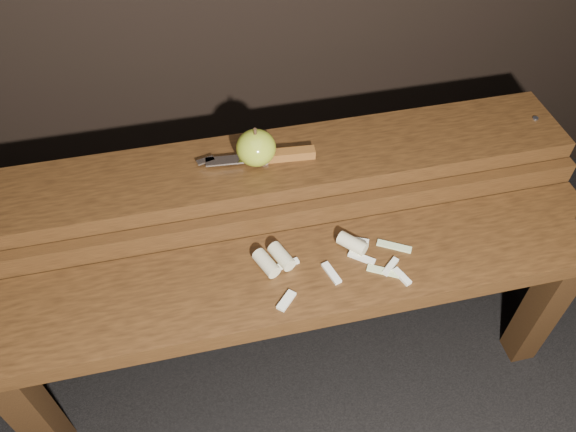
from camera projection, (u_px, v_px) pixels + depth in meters
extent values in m
plane|color=black|center=(293.00, 357.00, 1.36)|extent=(60.00, 60.00, 0.00)
cube|color=black|center=(33.00, 412.00, 1.08)|extent=(0.06, 0.06, 0.38)
cube|color=black|center=(543.00, 307.00, 1.24)|extent=(0.06, 0.06, 0.38)
cube|color=#38200D|center=(301.00, 277.00, 1.03)|extent=(1.20, 0.20, 0.04)
cube|color=black|center=(37.00, 276.00, 1.24)|extent=(0.06, 0.06, 0.46)
cube|color=black|center=(486.00, 198.00, 1.40)|extent=(0.06, 0.06, 0.46)
cube|color=#38200D|center=(287.00, 218.00, 1.08)|extent=(1.20, 0.02, 0.05)
cube|color=#38200D|center=(276.00, 166.00, 1.12)|extent=(1.20, 0.18, 0.04)
cylinder|color=slate|center=(535.00, 118.00, 1.18)|extent=(0.01, 0.01, 0.00)
ellipsoid|color=olive|center=(256.00, 148.00, 1.07)|extent=(0.08, 0.08, 0.07)
cylinder|color=#382314|center=(255.00, 131.00, 1.04)|extent=(0.01, 0.01, 0.01)
cube|color=brown|center=(291.00, 154.00, 1.09)|extent=(0.10, 0.03, 0.02)
cube|color=silver|center=(263.00, 157.00, 1.09)|extent=(0.02, 0.03, 0.02)
cube|color=silver|center=(232.00, 160.00, 1.08)|extent=(0.10, 0.03, 0.00)
cube|color=silver|center=(205.00, 161.00, 1.08)|extent=(0.04, 0.02, 0.00)
cube|color=beige|center=(362.00, 258.00, 1.03)|extent=(0.05, 0.04, 0.01)
cube|color=beige|center=(390.00, 266.00, 1.02)|extent=(0.04, 0.04, 0.01)
cube|color=beige|center=(331.00, 273.00, 1.01)|extent=(0.03, 0.05, 0.01)
cube|color=beige|center=(286.00, 301.00, 0.97)|extent=(0.04, 0.04, 0.01)
cube|color=beige|center=(285.00, 265.00, 1.02)|extent=(0.05, 0.02, 0.01)
cube|color=beige|center=(402.00, 276.00, 1.01)|extent=(0.03, 0.04, 0.01)
cube|color=beige|center=(359.00, 241.00, 1.06)|extent=(0.04, 0.03, 0.01)
cylinder|color=#C9BB8C|center=(266.00, 263.00, 1.01)|extent=(0.05, 0.06, 0.03)
cylinder|color=#C9BB8C|center=(352.00, 243.00, 1.04)|extent=(0.06, 0.06, 0.03)
cylinder|color=#C9BB8C|center=(282.00, 256.00, 1.02)|extent=(0.04, 0.06, 0.03)
cube|color=#BCC988|center=(394.00, 246.00, 1.05)|extent=(0.06, 0.04, 0.00)
cube|color=#BCC988|center=(385.00, 271.00, 1.01)|extent=(0.06, 0.04, 0.00)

